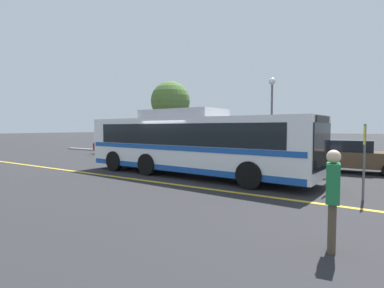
{
  "coord_description": "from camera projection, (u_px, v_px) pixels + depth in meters",
  "views": [
    {
      "loc": [
        8.29,
        -11.17,
        2.2
      ],
      "look_at": [
        0.72,
        0.17,
        1.45
      ],
      "focal_mm": 28.0,
      "sensor_mm": 36.0,
      "label": 1
    }
  ],
  "objects": [
    {
      "name": "parked_car_2",
      "position": [
        241.0,
        152.0,
        18.38
      ],
      "size": [
        4.08,
        2.04,
        1.29
      ],
      "rotation": [
        0.0,
        0.0,
        -1.56
      ],
      "color": "navy",
      "rests_on": "ground_plane"
    },
    {
      "name": "parked_car_3",
      "position": [
        351.0,
        156.0,
        14.69
      ],
      "size": [
        4.95,
        2.11,
        1.58
      ],
      "rotation": [
        0.0,
        0.0,
        -1.51
      ],
      "color": "#4C3823",
      "rests_on": "ground_plane"
    },
    {
      "name": "curb_strip",
      "position": [
        251.0,
        160.0,
        19.5
      ],
      "size": [
        39.18,
        0.36,
        0.15
      ],
      "primitive_type": "cube",
      "color": "#99999E",
      "rests_on": "ground_plane"
    },
    {
      "name": "lane_strip_0",
      "position": [
        161.0,
        183.0,
        11.91
      ],
      "size": [
        31.18,
        0.2,
        0.01
      ],
      "primitive_type": "cube",
      "rotation": [
        0.0,
        0.0,
        1.57
      ],
      "color": "gold",
      "rests_on": "ground_plane"
    },
    {
      "name": "transit_bus",
      "position": [
        192.0,
        142.0,
        13.67
      ],
      "size": [
        11.6,
        3.16,
        3.03
      ],
      "rotation": [
        0.0,
        0.0,
        -1.63
      ],
      "color": "white",
      "rests_on": "ground_plane"
    },
    {
      "name": "parked_car_1",
      "position": [
        168.0,
        148.0,
        21.04
      ],
      "size": [
        4.03,
        1.93,
        1.48
      ],
      "rotation": [
        0.0,
        0.0,
        1.53
      ],
      "color": "maroon",
      "rests_on": "ground_plane"
    },
    {
      "name": "tree_0",
      "position": [
        170.0,
        101.0,
        26.4
      ],
      "size": [
        3.45,
        3.45,
        6.26
      ],
      "color": "#513823",
      "rests_on": "ground_plane"
    },
    {
      "name": "street_lamp",
      "position": [
        272.0,
        103.0,
        19.92
      ],
      "size": [
        0.46,
        0.46,
        5.48
      ],
      "color": "#59595E",
      "rests_on": "ground_plane"
    },
    {
      "name": "parked_car_0",
      "position": [
        121.0,
        146.0,
        24.39
      ],
      "size": [
        4.85,
        1.99,
        1.4
      ],
      "rotation": [
        0.0,
        0.0,
        1.54
      ],
      "color": "maroon",
      "rests_on": "ground_plane"
    },
    {
      "name": "ground_plane",
      "position": [
        177.0,
        174.0,
        14.0
      ],
      "size": [
        220.0,
        220.0,
        0.0
      ],
      "primitive_type": "plane",
      "color": "#262628"
    },
    {
      "name": "bus_stop_sign",
      "position": [
        364.0,
        152.0,
        8.94
      ],
      "size": [
        0.07,
        0.4,
        2.31
      ],
      "rotation": [
        0.0,
        0.0,
        -1.63
      ],
      "color": "#59595E",
      "rests_on": "ground_plane"
    },
    {
      "name": "pedestrian_0",
      "position": [
        333.0,
        194.0,
        5.25
      ],
      "size": [
        0.28,
        0.45,
        1.81
      ],
      "rotation": [
        0.0,
        0.0,
        1.72
      ],
      "color": "brown",
      "rests_on": "ground_plane"
    }
  ]
}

